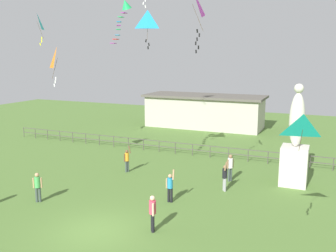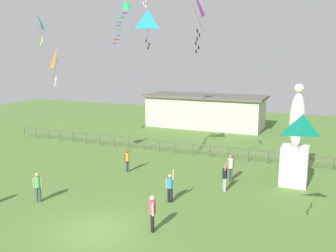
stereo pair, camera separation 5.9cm
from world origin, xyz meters
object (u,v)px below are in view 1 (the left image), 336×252
object	(u,v)px
kite_0	(37,22)
statue_monument	(295,152)
person_0	(38,185)
streamer_kite	(125,7)
kite_3	(57,59)
lamppost	(295,130)
kite_2	(193,6)
person_1	(153,211)
person_5	(170,186)
person_6	(230,166)
kite_4	(302,132)
person_2	(225,176)
person_4	(127,159)
kite_5	(148,22)

from	to	relation	value
kite_0	statue_monument	bearing A→B (deg)	2.44
person_0	streamer_kite	bearing A→B (deg)	68.69
kite_0	kite_3	world-z (taller)	kite_0
statue_monument	kite_0	size ratio (longest dim) A/B	2.62
person_0	kite_3	size ratio (longest dim) A/B	0.63
lamppost	kite_2	world-z (taller)	kite_2
kite_0	person_0	bearing A→B (deg)	-50.70
person_1	person_5	distance (m)	3.51
lamppost	person_0	bearing A→B (deg)	-144.49
person_6	streamer_kite	xyz separation A→B (m)	(-6.45, -1.61, 9.77)
statue_monument	lamppost	distance (m)	1.35
kite_0	kite_2	distance (m)	13.50
person_0	kite_3	distance (m)	8.98
statue_monument	person_6	distance (m)	3.99
lamppost	person_0	size ratio (longest dim) A/B	2.80
kite_0	person_5	bearing A→B (deg)	-20.53
statue_monument	kite_0	world-z (taller)	kite_0
kite_4	lamppost	bearing A→B (deg)	95.44
person_1	kite_0	size ratio (longest dim) A/B	0.72
lamppost	person_2	size ratio (longest dim) A/B	2.50
person_4	kite_5	distance (m)	9.21
statue_monument	person_5	size ratio (longest dim) A/B	3.34
lamppost	statue_monument	bearing A→B (deg)	-80.81
kite_4	kite_0	bearing A→B (deg)	158.32
kite_5	kite_4	bearing A→B (deg)	-37.01
person_5	person_6	xyz separation A→B (m)	(2.15, 4.66, 0.07)
person_1	kite_0	distance (m)	18.31
person_5	kite_5	world-z (taller)	kite_5
kite_2	person_2	bearing A→B (deg)	20.83
kite_0	person_4	bearing A→B (deg)	-7.60
lamppost	person_2	world-z (taller)	lamppost
lamppost	person_2	distance (m)	5.35
statue_monument	person_4	bearing A→B (deg)	-170.05
person_0	statue_monument	bearing A→B (deg)	33.98
person_6	kite_4	size ratio (longest dim) A/B	0.63
person_0	kite_3	bearing A→B (deg)	116.36
person_5	streamer_kite	distance (m)	11.16
person_6	kite_5	world-z (taller)	kite_5
kite_4	person_6	bearing A→B (deg)	120.71
person_4	kite_0	distance (m)	12.40
person_2	kite_2	world-z (taller)	kite_2
lamppost	kite_5	xyz separation A→B (m)	(-9.44, -1.22, 6.67)
person_5	streamer_kite	world-z (taller)	streamer_kite
kite_0	person_2	bearing A→B (deg)	-7.43
kite_4	person_5	bearing A→B (deg)	156.15
kite_3	streamer_kite	distance (m)	5.86
lamppost	kite_2	xyz separation A→B (m)	(-5.40, -3.92, 7.14)
person_5	lamppost	bearing A→B (deg)	46.11
kite_3	kite_5	bearing A→B (deg)	22.14
lamppost	person_6	bearing A→B (deg)	-159.34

